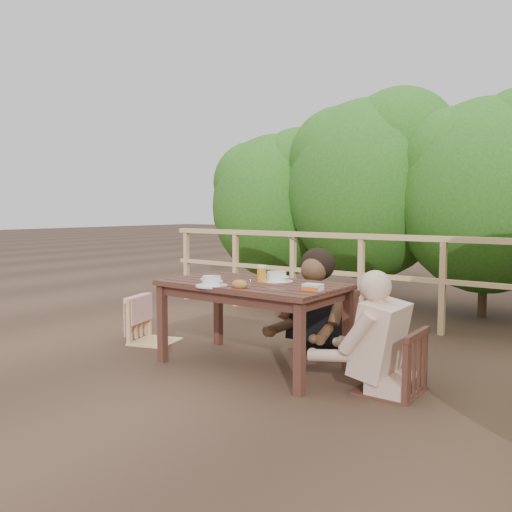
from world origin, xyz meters
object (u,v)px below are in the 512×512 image
Objects in this scene: soup_near at (212,281)px; woman at (326,271)px; chair_left at (154,299)px; diner_right at (396,294)px; table at (252,325)px; tumbler at (248,284)px; butter_tub at (313,288)px; bread_roll at (240,285)px; chair_far at (325,294)px; soup_far at (276,277)px; chair_right at (391,331)px; beer_glass at (262,274)px.

woman is at bearing 72.83° from soup_near.
diner_right is at bearing -106.20° from chair_left.
chair_left is at bearing 177.95° from table.
tumbler reaches higher than butter_tub.
soup_near reaches higher than bread_roll.
chair_far reaches higher than soup_far.
soup_near is 0.81m from butter_tub.
diner_right is at bearing 88.82° from chair_right.
diner_right is 9.46× the size of beer_glass.
chair_far reaches higher than table.
soup_far is at bearing 88.90° from tumbler.
butter_tub is at bearing 110.25° from woman.
table is 11.32× the size of bread_roll.
chair_right reaches higher than chair_left.
butter_tub is at bearing -110.95° from chair_left.
soup_far is at bearing 57.98° from beer_glass.
bread_roll is (-1.07, -0.39, 0.01)m from diner_right.
butter_tub is at bearing -74.39° from chair_right.
diner_right reaches higher than soup_near.
chair_left is 1.37m from tumbler.
soup_far reaches higher than table.
chair_left is at bearing 161.34° from soup_near.
woman is at bearing 76.87° from table.
soup_far is (-1.06, 0.09, 0.02)m from diner_right.
table is 1.46× the size of chair_far.
bread_roll is at bearing -70.69° from chair_right.
chair_far is 1.22m from soup_near.
diner_right reaches higher than table.
tumbler is (-1.07, -0.29, 0.01)m from diner_right.
table is 0.44m from tumbler.
woman is (-0.95, 0.77, 0.28)m from chair_right.
chair_right is 3.46× the size of soup_near.
diner_right is at bearing 19.96° from bread_roll.
soup_near is (-1.34, -0.40, 0.02)m from diner_right.
tumbler is (-0.00, 0.10, -0.00)m from bread_roll.
soup_near is (-0.16, -0.31, 0.38)m from table.
table is at bearing 168.68° from butter_tub.
beer_glass is at bearing -106.15° from chair_left.
soup_near is at bearing -157.09° from tumbler.
table is 1.22m from chair_left.
chair_far is 1.16m from bread_roll.
bread_roll is at bearing -88.34° from tumbler.
chair_right is at bearing -5.12° from soup_far.
soup_far is at bearing 89.49° from bread_roll.
butter_tub is (0.50, 0.23, -0.01)m from bread_roll.
chair_left reaches higher than tumbler.
chair_right reaches higher than tumbler.
bread_roll is 0.55m from butter_tub.
soup_far is at bearing 79.14° from woman.
tumbler is (0.27, 0.11, -0.01)m from soup_near.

